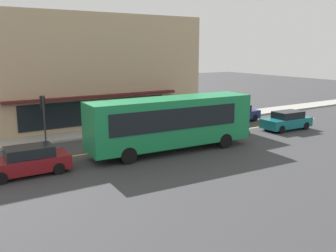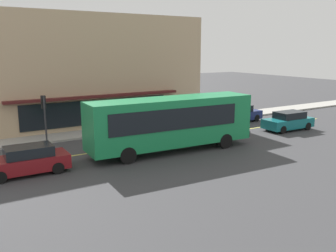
# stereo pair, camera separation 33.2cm
# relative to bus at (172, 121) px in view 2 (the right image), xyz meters

# --- Properties ---
(ground) EXTENTS (120.00, 120.00, 0.00)m
(ground) POSITION_rel_bus_xyz_m (-0.10, 2.30, -1.99)
(ground) COLOR #38383A
(sidewalk) EXTENTS (80.00, 2.51, 0.15)m
(sidewalk) POSITION_rel_bus_xyz_m (-0.10, 7.36, -1.91)
(sidewalk) COLOR #9E9B93
(sidewalk) RESTS_ON ground
(lane_centre_stripe) EXTENTS (36.00, 0.16, 0.01)m
(lane_centre_stripe) POSITION_rel_bus_xyz_m (-0.10, 2.30, -1.98)
(lane_centre_stripe) COLOR #D8D14C
(lane_centre_stripe) RESTS_ON ground
(storefront_building) EXTENTS (20.62, 12.30, 9.40)m
(storefront_building) POSITION_rel_bus_xyz_m (-1.71, 14.46, 2.71)
(storefront_building) COLOR tan
(storefront_building) RESTS_ON ground
(bus) EXTENTS (11.24, 3.06, 3.50)m
(bus) POSITION_rel_bus_xyz_m (0.00, 0.00, 0.00)
(bus) COLOR #197F47
(bus) RESTS_ON ground
(traffic_light) EXTENTS (0.30, 0.52, 3.20)m
(traffic_light) POSITION_rel_bus_xyz_m (-6.47, 6.61, 0.55)
(traffic_light) COLOR #2D2D33
(traffic_light) RESTS_ON sidewalk
(car_teal) EXTENTS (4.37, 1.99, 1.52)m
(car_teal) POSITION_rel_bus_xyz_m (11.55, 0.37, -1.24)
(car_teal) COLOR #14666B
(car_teal) RESTS_ON ground
(car_navy) EXTENTS (4.36, 1.99, 1.52)m
(car_navy) POSITION_rel_bus_xyz_m (10.41, 5.08, -1.24)
(car_navy) COLOR navy
(car_navy) RESTS_ON ground
(car_maroon) EXTENTS (4.32, 1.89, 1.52)m
(car_maroon) POSITION_rel_bus_xyz_m (-8.93, 0.23, -1.24)
(car_maroon) COLOR maroon
(car_maroon) RESTS_ON ground
(pedestrian_at_corner) EXTENTS (0.34, 0.34, 1.60)m
(pedestrian_at_corner) POSITION_rel_bus_xyz_m (5.71, 7.83, -0.88)
(pedestrian_at_corner) COLOR black
(pedestrian_at_corner) RESTS_ON sidewalk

